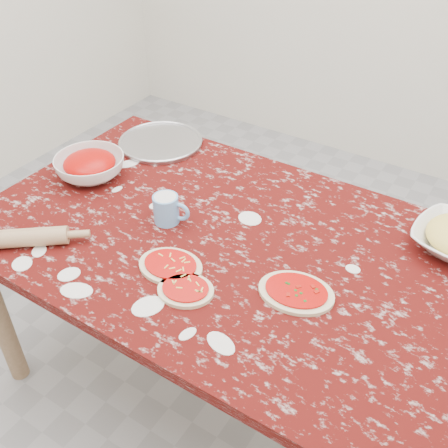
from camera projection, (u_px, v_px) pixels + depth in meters
ground at (224, 380)px, 2.11m from camera, size 4.00×4.00×0.00m
worktable at (224, 256)px, 1.70m from camera, size 1.60×1.00×0.75m
pizza_tray at (161, 143)px, 2.11m from camera, size 0.42×0.42×0.01m
sauce_bowl at (90, 167)px, 1.90m from camera, size 0.31×0.31×0.08m
flour_mug at (167, 209)px, 1.68m from camera, size 0.12×0.08×0.10m
pizza_left at (171, 266)px, 1.53m from camera, size 0.21×0.18×0.02m
pizza_mid at (186, 290)px, 1.45m from camera, size 0.19×0.18×0.02m
pizza_right at (296, 292)px, 1.44m from camera, size 0.24×0.20×0.02m
rolling_pin at (20, 238)px, 1.60m from camera, size 0.26×0.23×0.06m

